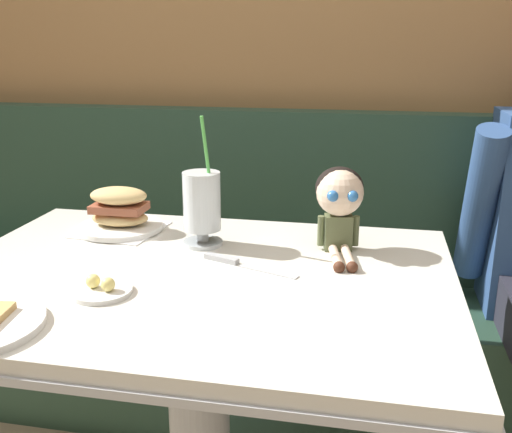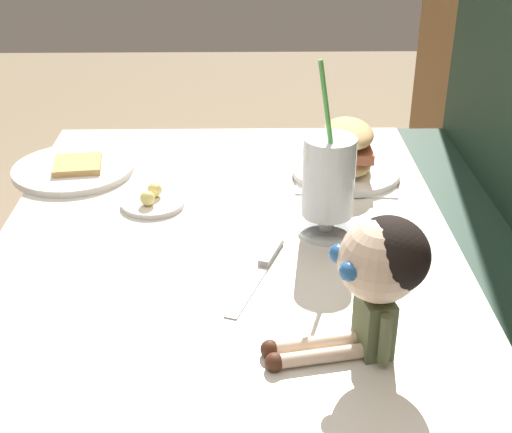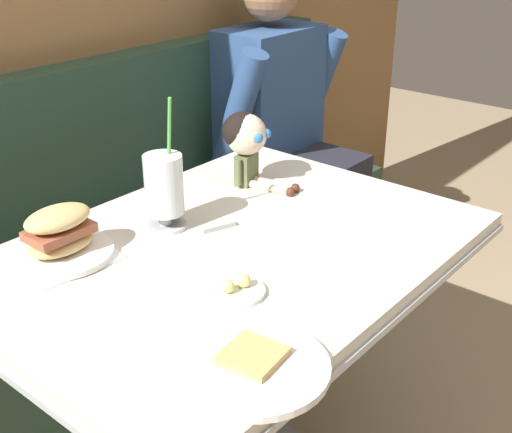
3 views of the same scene
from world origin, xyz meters
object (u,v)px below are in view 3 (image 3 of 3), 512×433
at_px(seated_doll, 246,138).
at_px(butter_saucer, 235,290).
at_px(toast_plate, 255,366).
at_px(diner_patron, 277,109).
at_px(milkshake_glass, 164,188).
at_px(sandwich_plate, 60,238).
at_px(butter_knife, 231,224).

bearing_deg(seated_doll, butter_saucer, -141.58).
height_order(toast_plate, seated_doll, seated_doll).
height_order(toast_plate, diner_patron, diner_patron).
bearing_deg(butter_saucer, seated_doll, 38.42).
xyz_separation_m(milkshake_glass, sandwich_plate, (-0.24, 0.07, -0.05)).
bearing_deg(sandwich_plate, toast_plate, -92.70).
xyz_separation_m(seated_doll, diner_patron, (0.60, 0.37, -0.13)).
xyz_separation_m(sandwich_plate, butter_saucer, (0.13, -0.38, -0.04)).
distance_m(toast_plate, butter_saucer, 0.24).
xyz_separation_m(milkshake_glass, diner_patron, (0.93, 0.40, -0.10)).
distance_m(toast_plate, milkshake_glass, 0.57).
bearing_deg(milkshake_glass, sandwich_plate, 164.79).
xyz_separation_m(toast_plate, butter_saucer, (0.16, 0.18, 0.00)).
height_order(sandwich_plate, butter_knife, sandwich_plate).
relative_size(toast_plate, butter_knife, 1.10).
bearing_deg(seated_doll, toast_plate, -138.34).
xyz_separation_m(butter_saucer, seated_doll, (0.44, 0.35, 0.12)).
relative_size(sandwich_plate, butter_saucer, 1.84).
height_order(sandwich_plate, butter_saucer, sandwich_plate).
distance_m(milkshake_glass, seated_doll, 0.33).
distance_m(butter_knife, diner_patron, 0.97).
height_order(milkshake_glass, seated_doll, milkshake_glass).
height_order(sandwich_plate, diner_patron, diner_patron).
xyz_separation_m(toast_plate, diner_patron, (1.20, 0.90, -0.01)).
height_order(milkshake_glass, butter_saucer, milkshake_glass).
distance_m(milkshake_glass, diner_patron, 1.02).
height_order(butter_saucer, butter_knife, butter_saucer).
bearing_deg(diner_patron, sandwich_plate, -163.93).
bearing_deg(butter_saucer, toast_plate, -130.72).
height_order(toast_plate, butter_saucer, butter_saucer).
distance_m(butter_saucer, butter_knife, 0.30).
height_order(milkshake_glass, butter_knife, milkshake_glass).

